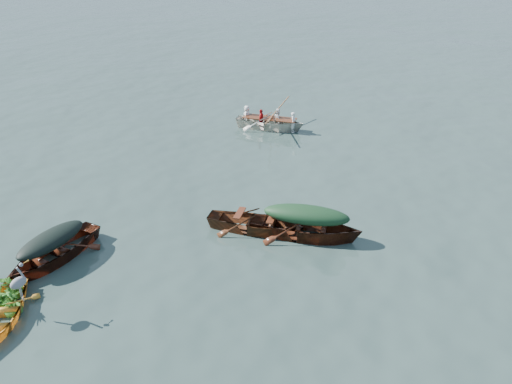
# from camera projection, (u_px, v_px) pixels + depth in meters

# --- Properties ---
(ground) EXTENTS (140.00, 140.00, 0.00)m
(ground) POSITION_uv_depth(u_px,v_px,m) (201.00, 263.00, 13.20)
(ground) COLOR #314440
(ground) RESTS_ON ground
(yellow_dinghy) EXTENTS (2.81, 3.14, 0.79)m
(yellow_dinghy) POSITION_uv_depth(u_px,v_px,m) (2.00, 321.00, 11.24)
(yellow_dinghy) COLOR orange
(yellow_dinghy) RESTS_ON ground
(dark_covered_boat) EXTENTS (1.64, 3.88, 0.96)m
(dark_covered_boat) POSITION_uv_depth(u_px,v_px,m) (56.00, 260.00, 13.33)
(dark_covered_boat) COLOR #462110
(dark_covered_boat) RESTS_ON ground
(green_tarp_boat) EXTENTS (4.64, 2.72, 1.04)m
(green_tarp_boat) POSITION_uv_depth(u_px,v_px,m) (305.00, 238.00, 14.32)
(green_tarp_boat) COLOR #562C14
(green_tarp_boat) RESTS_ON ground
(open_wooden_boat) EXTENTS (4.19, 2.31, 0.91)m
(open_wooden_boat) POSITION_uv_depth(u_px,v_px,m) (256.00, 231.00, 14.61)
(open_wooden_boat) COLOR #552B15
(open_wooden_boat) RESTS_ON ground
(rowed_boat) EXTENTS (4.46, 2.36, 1.02)m
(rowed_boat) POSITION_uv_depth(u_px,v_px,m) (270.00, 129.00, 22.20)
(rowed_boat) COLOR silver
(rowed_boat) RESTS_ON ground
(dark_tarp_cover) EXTENTS (0.90, 2.14, 0.40)m
(dark_tarp_cover) POSITION_uv_depth(u_px,v_px,m) (51.00, 239.00, 13.02)
(dark_tarp_cover) COLOR black
(dark_tarp_cover) RESTS_ON dark_covered_boat
(green_tarp_cover) EXTENTS (2.55, 1.49, 0.52)m
(green_tarp_cover) POSITION_uv_depth(u_px,v_px,m) (306.00, 214.00, 13.96)
(green_tarp_cover) COLOR black
(green_tarp_cover) RESTS_ON green_tarp_boat
(thwart_benches) EXTENTS (2.13, 1.28, 0.04)m
(thwart_benches) POSITION_uv_depth(u_px,v_px,m) (256.00, 217.00, 14.39)
(thwart_benches) COLOR #4E2112
(thwart_benches) RESTS_ON open_wooden_boat
(heron) EXTENTS (0.46, 0.49, 0.92)m
(heron) POSITION_uv_depth(u_px,v_px,m) (20.00, 288.00, 10.94)
(heron) COLOR gray
(heron) RESTS_ON yellow_dinghy
(dinghy_weeds) EXTENTS (1.10, 1.14, 0.60)m
(dinghy_weeds) POSITION_uv_depth(u_px,v_px,m) (5.00, 281.00, 11.41)
(dinghy_weeds) COLOR #246019
(dinghy_weeds) RESTS_ON yellow_dinghy
(rowers) EXTENTS (3.19, 1.90, 0.76)m
(rowers) POSITION_uv_depth(u_px,v_px,m) (270.00, 110.00, 21.78)
(rowers) COLOR silver
(rowers) RESTS_ON rowed_boat
(oars) EXTENTS (1.26, 2.67, 0.06)m
(oars) POSITION_uv_depth(u_px,v_px,m) (270.00, 118.00, 21.95)
(oars) COLOR #915C37
(oars) RESTS_ON rowed_boat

